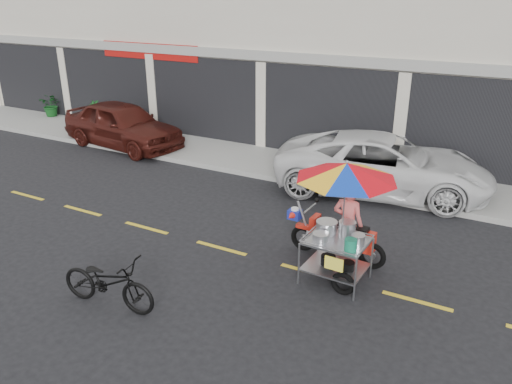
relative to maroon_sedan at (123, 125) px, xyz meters
The scene contains 9 objects.
ground 9.98m from the maroon_sedan, 27.49° to the right, with size 90.00×90.00×0.00m, color black.
sidewalk 8.90m from the maroon_sedan, ahead, with size 45.00×3.00×0.15m, color gray.
centerline 9.98m from the maroon_sedan, 27.49° to the right, with size 42.00×0.10×0.01m, color gold.
maroon_sedan is the anchor object (origin of this frame).
white_pickup 8.88m from the maroon_sedan, ahead, with size 2.55×5.53×1.54m, color silver.
plant_tall 5.49m from the maroon_sedan, 163.90° to the left, with size 0.85×0.73×0.94m, color #104216.
plant_short 2.88m from the maroon_sedan, 154.26° to the left, with size 0.54×0.54×0.96m, color #104216.
near_bicycle 9.57m from the maroon_sedan, 49.07° to the right, with size 0.63×1.79×0.94m, color black.
food_vendor_rig 10.29m from the maroon_sedan, 24.90° to the right, with size 2.31×1.91×2.34m.
Camera 1 is at (3.04, -7.73, 4.99)m, focal length 35.00 mm.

